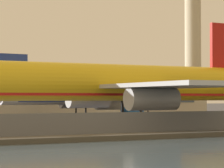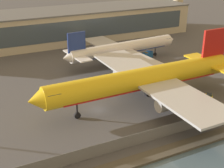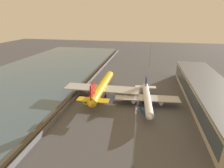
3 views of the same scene
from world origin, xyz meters
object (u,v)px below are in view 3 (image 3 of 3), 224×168
cargo_jet_yellow (102,87)px  apron_light_mast_apron_west (150,53)px  apron_light_mast_apron_east (134,137)px  baggage_tug (85,103)px  ops_van (145,111)px  passenger_jet_white (147,98)px

cargo_jet_yellow → apron_light_mast_apron_west: (-79.13, 29.52, 6.70)m
apron_light_mast_apron_west → apron_light_mast_apron_east: 132.56m
baggage_tug → cargo_jet_yellow: bearing=155.4°
cargo_jet_yellow → baggage_tug: 16.47m
ops_van → apron_light_mast_apron_west: bearing=178.6°
cargo_jet_yellow → ops_van: (17.29, 27.14, -4.79)m
passenger_jet_white → ops_van: 9.46m
cargo_jet_yellow → passenger_jet_white: size_ratio=1.28×
apron_light_mast_apron_west → apron_light_mast_apron_east: (132.45, -5.35, -0.47)m
apron_light_mast_apron_west → cargo_jet_yellow: bearing=-20.5°
baggage_tug → ops_van: (3.10, 33.64, 0.47)m
cargo_jet_yellow → passenger_jet_white: cargo_jet_yellow is taller
baggage_tug → apron_light_mast_apron_east: apron_light_mast_apron_east is taller
cargo_jet_yellow → apron_light_mast_apron_east: size_ratio=2.46×
passenger_jet_white → apron_light_mast_apron_west: apron_light_mast_apron_west is taller
cargo_jet_yellow → apron_light_mast_apron_east: 58.87m
cargo_jet_yellow → baggage_tug: cargo_jet_yellow is taller
passenger_jet_white → cargo_jet_yellow: bearing=-106.8°
passenger_jet_white → apron_light_mast_apron_east: (44.82, -3.91, 7.66)m
ops_van → baggage_tug: bearing=-95.3°
apron_light_mast_apron_west → passenger_jet_white: bearing=-0.9°
passenger_jet_white → baggage_tug: (5.70, -34.58, -3.83)m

